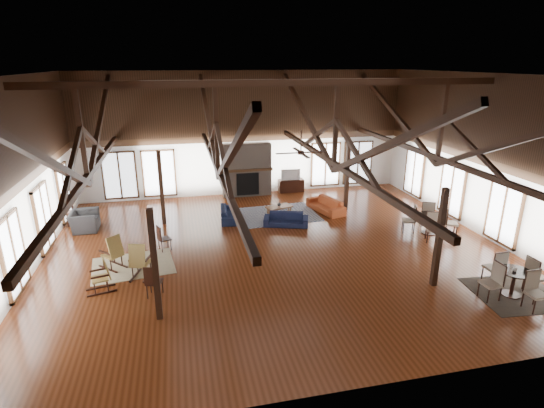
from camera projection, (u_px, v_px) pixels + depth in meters
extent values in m
plane|color=#612B14|center=(277.00, 249.00, 15.20)|extent=(16.00, 16.00, 0.00)
cube|color=black|center=(278.00, 75.00, 13.28)|extent=(16.00, 14.00, 0.02)
cube|color=white|center=(245.00, 134.00, 20.71)|extent=(16.00, 0.02, 6.00)
cube|color=white|center=(366.00, 257.00, 7.77)|extent=(16.00, 0.02, 6.00)
cube|color=white|center=(16.00, 182.00, 12.58)|extent=(0.02, 14.00, 6.00)
cube|color=white|center=(485.00, 157.00, 15.89)|extent=(0.02, 14.00, 6.00)
cube|color=black|center=(278.00, 83.00, 13.36)|extent=(15.60, 0.18, 0.22)
cube|color=black|center=(87.00, 177.00, 12.98)|extent=(0.16, 13.70, 0.18)
cube|color=black|center=(81.00, 132.00, 12.55)|extent=(0.14, 0.14, 2.70)
cube|color=black|center=(100.00, 121.00, 15.82)|extent=(0.15, 7.07, 3.12)
cube|color=black|center=(50.00, 163.00, 9.35)|extent=(0.15, 7.07, 3.12)
cube|color=black|center=(218.00, 170.00, 13.81)|extent=(0.16, 13.70, 0.18)
cube|color=black|center=(216.00, 128.00, 13.38)|extent=(0.14, 0.14, 2.70)
cube|color=black|center=(208.00, 118.00, 16.65)|extent=(0.15, 7.07, 3.12)
cube|color=black|center=(231.00, 155.00, 10.18)|extent=(0.15, 7.07, 3.12)
cube|color=black|center=(334.00, 163.00, 14.64)|extent=(0.16, 13.70, 0.18)
cube|color=black|center=(336.00, 124.00, 14.20)|extent=(0.14, 0.14, 2.70)
cube|color=black|center=(305.00, 115.00, 17.48)|extent=(0.15, 7.07, 3.12)
cube|color=black|center=(384.00, 148.00, 11.01)|extent=(0.15, 7.07, 3.12)
cube|color=black|center=(437.00, 158.00, 15.46)|extent=(0.16, 13.70, 0.18)
cube|color=black|center=(442.00, 121.00, 15.03)|extent=(0.14, 0.14, 2.70)
cube|color=black|center=(394.00, 113.00, 18.30)|extent=(0.15, 7.07, 3.12)
cube|color=black|center=(516.00, 141.00, 11.83)|extent=(0.15, 7.07, 3.12)
cube|color=black|center=(155.00, 266.00, 10.65)|extent=(0.16, 0.16, 3.05)
cube|color=black|center=(439.00, 238.00, 12.30)|extent=(0.16, 0.16, 3.05)
cube|color=black|center=(161.00, 188.00, 17.12)|extent=(0.16, 0.16, 3.05)
cube|color=black|center=(347.00, 177.00, 18.77)|extent=(0.16, 0.16, 3.05)
cube|color=#756559|center=(246.00, 170.00, 20.96)|extent=(2.40, 0.62, 2.60)
cube|color=black|center=(248.00, 184.00, 20.87)|extent=(1.10, 0.06, 1.10)
cube|color=#361F10|center=(247.00, 170.00, 20.68)|extent=(2.50, 0.20, 0.12)
cylinder|color=black|center=(301.00, 141.00, 13.08)|extent=(0.04, 0.04, 0.70)
cylinder|color=black|center=(301.00, 153.00, 13.19)|extent=(0.20, 0.20, 0.10)
cube|color=black|center=(315.00, 152.00, 13.29)|extent=(0.70, 0.12, 0.02)
cube|color=black|center=(297.00, 150.00, 13.61)|extent=(0.12, 0.70, 0.02)
cube|color=black|center=(287.00, 153.00, 13.10)|extent=(0.70, 0.12, 0.02)
cube|color=black|center=(305.00, 156.00, 12.78)|extent=(0.12, 0.70, 0.02)
imported|color=#131935|center=(286.00, 219.00, 17.32)|extent=(1.93, 1.21, 0.52)
imported|color=#121933|center=(229.00, 213.00, 18.00)|extent=(1.83, 0.86, 0.52)
imported|color=#B44A23|center=(326.00, 205.00, 18.94)|extent=(2.15, 1.31, 0.59)
cube|color=brown|center=(279.00, 207.00, 18.40)|extent=(1.22, 0.86, 0.06)
cube|color=brown|center=(270.00, 214.00, 18.21)|extent=(0.06, 0.06, 0.36)
cube|color=brown|center=(268.00, 211.00, 18.54)|extent=(0.06, 0.06, 0.36)
cube|color=brown|center=(291.00, 212.00, 18.40)|extent=(0.06, 0.06, 0.36)
cube|color=brown|center=(288.00, 209.00, 18.74)|extent=(0.06, 0.06, 0.36)
imported|color=#B2B2B2|center=(279.00, 204.00, 18.40)|extent=(0.20, 0.20, 0.18)
imported|color=#2C2C2E|center=(84.00, 221.00, 16.82)|extent=(1.18, 1.03, 0.76)
cube|color=black|center=(74.00, 218.00, 17.37)|extent=(0.45, 0.45, 0.59)
cylinder|color=black|center=(72.00, 207.00, 17.22)|extent=(0.08, 0.08, 0.36)
cone|color=beige|center=(71.00, 202.00, 17.14)|extent=(0.32, 0.32, 0.26)
cube|color=olive|center=(112.00, 255.00, 13.73)|extent=(0.70, 0.70, 0.05)
cube|color=olive|center=(115.00, 247.00, 13.50)|extent=(0.49, 0.49, 0.73)
cube|color=black|center=(108.00, 269.00, 13.70)|extent=(0.67, 0.67, 0.05)
cube|color=black|center=(119.00, 264.00, 14.03)|extent=(0.67, 0.67, 0.05)
cube|color=olive|center=(141.00, 263.00, 13.18)|extent=(0.64, 0.62, 0.05)
cube|color=olive|center=(137.00, 256.00, 12.85)|extent=(0.55, 0.34, 0.74)
cube|color=black|center=(136.00, 275.00, 13.33)|extent=(0.33, 0.88, 0.05)
cube|color=black|center=(149.00, 275.00, 13.30)|extent=(0.33, 0.88, 0.05)
cube|color=olive|center=(100.00, 279.00, 12.32)|extent=(0.54, 0.56, 0.05)
cube|color=olive|center=(106.00, 267.00, 12.31)|extent=(0.28, 0.49, 0.67)
cube|color=black|center=(102.00, 293.00, 12.28)|extent=(0.81, 0.24, 0.05)
cube|color=black|center=(101.00, 287.00, 12.61)|extent=(0.81, 0.24, 0.05)
cube|color=black|center=(164.00, 239.00, 15.01)|extent=(0.51, 0.51, 0.05)
cube|color=black|center=(159.00, 233.00, 14.84)|extent=(0.18, 0.39, 0.52)
cylinder|color=black|center=(165.00, 244.00, 15.08)|extent=(0.03, 0.03, 0.43)
cube|color=black|center=(154.00, 282.00, 12.05)|extent=(0.51, 0.51, 0.05)
cube|color=black|center=(151.00, 277.00, 11.78)|extent=(0.42, 0.14, 0.55)
cylinder|color=black|center=(155.00, 289.00, 12.12)|extent=(0.03, 0.03, 0.45)
cylinder|color=black|center=(515.00, 272.00, 11.99)|extent=(0.89, 0.89, 0.04)
cylinder|color=black|center=(513.00, 283.00, 12.11)|extent=(0.10, 0.10, 0.74)
cylinder|color=black|center=(511.00, 294.00, 12.23)|extent=(0.54, 0.54, 0.04)
cylinder|color=black|center=(430.00, 215.00, 16.36)|extent=(0.89, 0.89, 0.04)
cylinder|color=black|center=(429.00, 224.00, 16.48)|extent=(0.10, 0.10, 0.74)
cylinder|color=black|center=(428.00, 233.00, 16.60)|extent=(0.54, 0.54, 0.04)
imported|color=#B2B2B2|center=(515.00, 270.00, 11.95)|extent=(0.14, 0.14, 0.09)
imported|color=#B2B2B2|center=(432.00, 214.00, 16.28)|extent=(0.13, 0.13, 0.09)
cube|color=black|center=(291.00, 185.00, 21.82)|extent=(1.28, 0.48, 0.64)
imported|color=#B2B2B2|center=(290.00, 174.00, 21.61)|extent=(0.99, 0.18, 0.57)
cube|color=tan|center=(133.00, 266.00, 13.98)|extent=(2.80, 2.33, 0.01)
cube|color=#161E3F|center=(277.00, 214.00, 18.61)|extent=(3.56, 2.76, 0.01)
cube|color=black|center=(515.00, 294.00, 12.29)|extent=(2.54, 2.34, 0.01)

